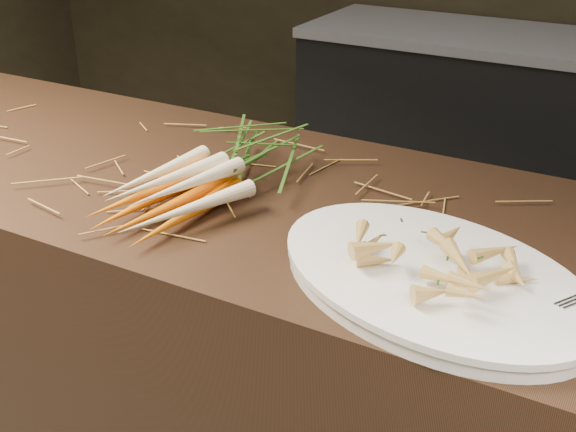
# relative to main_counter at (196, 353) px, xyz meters

# --- Properties ---
(main_counter) EXTENTS (2.40, 0.70, 0.90)m
(main_counter) POSITION_rel_main_counter_xyz_m (0.00, 0.00, 0.00)
(main_counter) COLOR black
(main_counter) RESTS_ON ground
(back_counter) EXTENTS (1.82, 0.62, 0.84)m
(back_counter) POSITION_rel_main_counter_xyz_m (0.30, 1.88, -0.03)
(back_counter) COLOR black
(back_counter) RESTS_ON ground
(straw_bedding) EXTENTS (1.40, 0.60, 0.02)m
(straw_bedding) POSITION_rel_main_counter_xyz_m (0.00, 0.00, 0.46)
(straw_bedding) COLOR #A7822E
(straw_bedding) RESTS_ON main_counter
(root_veg_bunch) EXTENTS (0.23, 0.55, 0.10)m
(root_veg_bunch) POSITION_rel_main_counter_xyz_m (0.12, -0.02, 0.50)
(root_veg_bunch) COLOR #E66703
(root_veg_bunch) RESTS_ON main_counter
(serving_platter) EXTENTS (0.59, 0.49, 0.03)m
(serving_platter) POSITION_rel_main_counter_xyz_m (0.58, -0.17, 0.46)
(serving_platter) COLOR white
(serving_platter) RESTS_ON main_counter
(roasted_veg_heap) EXTENTS (0.29, 0.25, 0.06)m
(roasted_veg_heap) POSITION_rel_main_counter_xyz_m (0.58, -0.17, 0.51)
(roasted_veg_heap) COLOR tan
(roasted_veg_heap) RESTS_ON serving_platter
(serving_fork) EXTENTS (0.11, 0.17, 0.00)m
(serving_fork) POSITION_rel_main_counter_xyz_m (0.74, -0.25, 0.48)
(serving_fork) COLOR silver
(serving_fork) RESTS_ON serving_platter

